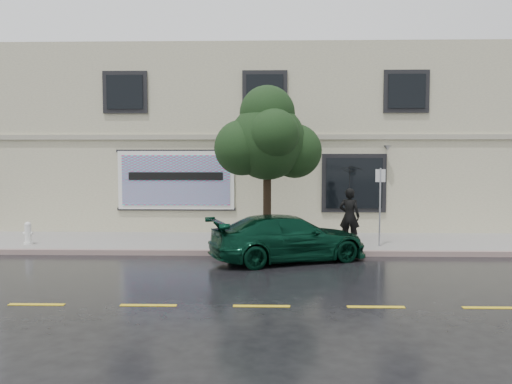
{
  "coord_description": "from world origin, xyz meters",
  "views": [
    {
      "loc": [
        0.12,
        -12.95,
        2.88
      ],
      "look_at": [
        -0.25,
        2.2,
        1.82
      ],
      "focal_mm": 35.0,
      "sensor_mm": 36.0,
      "label": 1
    }
  ],
  "objects_px": {
    "car": "(289,238)",
    "pedestrian": "(349,216)",
    "street_tree": "(267,142)",
    "fire_hydrant": "(28,233)"
  },
  "relations": [
    {
      "from": "car",
      "to": "pedestrian",
      "type": "relative_size",
      "value": 2.49
    },
    {
      "from": "car",
      "to": "street_tree",
      "type": "bearing_deg",
      "value": 2.32
    },
    {
      "from": "car",
      "to": "pedestrian",
      "type": "bearing_deg",
      "value": -67.96
    },
    {
      "from": "car",
      "to": "fire_hydrant",
      "type": "distance_m",
      "value": 8.25
    },
    {
      "from": "street_tree",
      "to": "fire_hydrant",
      "type": "xyz_separation_m",
      "value": [
        -7.5,
        0.17,
        -2.83
      ]
    },
    {
      "from": "car",
      "to": "pedestrian",
      "type": "height_order",
      "value": "pedestrian"
    },
    {
      "from": "pedestrian",
      "to": "street_tree",
      "type": "bearing_deg",
      "value": 30.01
    },
    {
      "from": "pedestrian",
      "to": "street_tree",
      "type": "height_order",
      "value": "street_tree"
    },
    {
      "from": "car",
      "to": "fire_hydrant",
      "type": "bearing_deg",
      "value": 58.32
    },
    {
      "from": "car",
      "to": "fire_hydrant",
      "type": "xyz_separation_m",
      "value": [
        -8.1,
        1.58,
        -0.14
      ]
    }
  ]
}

